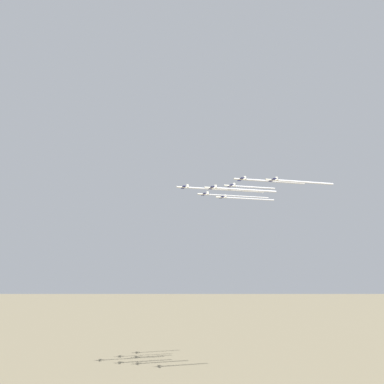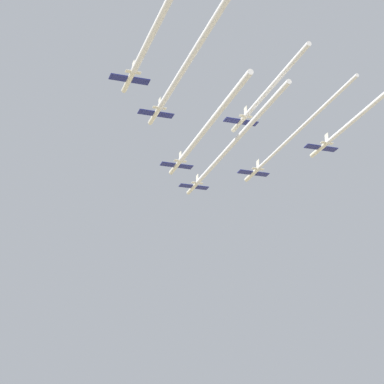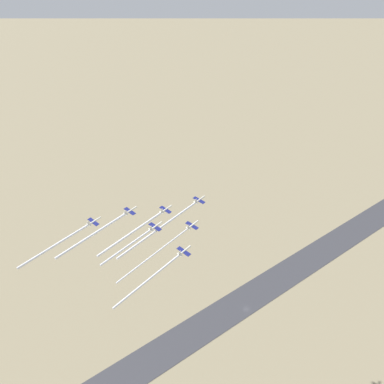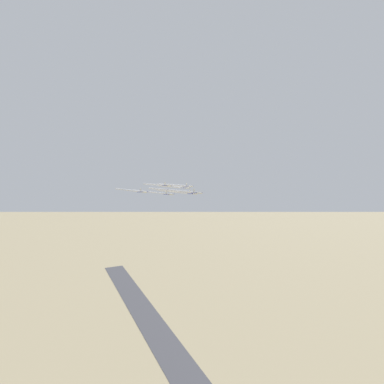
{
  "view_description": "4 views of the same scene",
  "coord_description": "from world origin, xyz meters",
  "px_view_note": "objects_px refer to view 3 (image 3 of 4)",
  "views": [
    {
      "loc": [
        -199.1,
        -11.14,
        75.34
      ],
      "look_at": [
        -15.56,
        -46.41,
        124.56
      ],
      "focal_mm": 28.0,
      "sensor_mm": 36.0,
      "label": 1
    },
    {
      "loc": [
        -65.37,
        -208.41,
        58.92
      ],
      "look_at": [
        -13.68,
        -35.18,
        128.47
      ],
      "focal_mm": 70.0,
      "sensor_mm": 36.0,
      "label": 2
    },
    {
      "loc": [
        89.44,
        -155.28,
        255.64
      ],
      "look_at": [
        -20.62,
        -40.45,
        129.84
      ],
      "focal_mm": 35.0,
      "sensor_mm": 36.0,
      "label": 3
    },
    {
      "loc": [
        95.57,
        101.04,
        141.64
      ],
      "look_at": [
        -8.55,
        -37.35,
        128.58
      ],
      "focal_mm": 28.0,
      "sensor_mm": 36.0,
      "label": 4
    }
  ],
  "objects_px": {
    "jet_5": "(184,251)",
    "jet_2": "(192,225)",
    "jet_4": "(155,226)",
    "jet_0": "(199,200)",
    "jet_6": "(94,222)",
    "jet_3": "(130,211)",
    "jet_1": "(166,209)"
  },
  "relations": [
    {
      "from": "jet_2",
      "to": "jet_4",
      "type": "distance_m",
      "value": 19.17
    },
    {
      "from": "jet_1",
      "to": "jet_6",
      "type": "distance_m",
      "value": 37.36
    },
    {
      "from": "jet_2",
      "to": "jet_1",
      "type": "bearing_deg",
      "value": 180.0
    },
    {
      "from": "jet_3",
      "to": "jet_6",
      "type": "bearing_deg",
      "value": -120.47
    },
    {
      "from": "jet_1",
      "to": "jet_4",
      "type": "bearing_deg",
      "value": -59.53
    },
    {
      "from": "jet_6",
      "to": "jet_2",
      "type": "bearing_deg",
      "value": 40.36
    },
    {
      "from": "jet_2",
      "to": "jet_3",
      "type": "relative_size",
      "value": 1.0
    },
    {
      "from": "jet_5",
      "to": "jet_0",
      "type": "bearing_deg",
      "value": 120.47
    },
    {
      "from": "jet_1",
      "to": "jet_2",
      "type": "height_order",
      "value": "jet_2"
    },
    {
      "from": "jet_0",
      "to": "jet_5",
      "type": "height_order",
      "value": "jet_0"
    },
    {
      "from": "jet_0",
      "to": "jet_3",
      "type": "distance_m",
      "value": 37.37
    },
    {
      "from": "jet_3",
      "to": "jet_5",
      "type": "height_order",
      "value": "jet_3"
    },
    {
      "from": "jet_2",
      "to": "jet_3",
      "type": "bearing_deg",
      "value": -150.46
    },
    {
      "from": "jet_0",
      "to": "jet_1",
      "type": "height_order",
      "value": "jet_0"
    },
    {
      "from": "jet_0",
      "to": "jet_3",
      "type": "height_order",
      "value": "jet_3"
    },
    {
      "from": "jet_0",
      "to": "jet_4",
      "type": "height_order",
      "value": "jet_4"
    },
    {
      "from": "jet_5",
      "to": "jet_2",
      "type": "bearing_deg",
      "value": 120.47
    },
    {
      "from": "jet_4",
      "to": "jet_5",
      "type": "bearing_deg",
      "value": -0.0
    },
    {
      "from": "jet_3",
      "to": "jet_5",
      "type": "bearing_deg",
      "value": -0.0
    },
    {
      "from": "jet_1",
      "to": "jet_6",
      "type": "bearing_deg",
      "value": -120.47
    },
    {
      "from": "jet_2",
      "to": "jet_5",
      "type": "distance_m",
      "value": 18.68
    },
    {
      "from": "jet_6",
      "to": "jet_4",
      "type": "bearing_deg",
      "value": 29.54
    },
    {
      "from": "jet_5",
      "to": "jet_1",
      "type": "bearing_deg",
      "value": 150.46
    },
    {
      "from": "jet_0",
      "to": "jet_4",
      "type": "xyz_separation_m",
      "value": [
        0.89,
        -32.16,
        3.02
      ]
    },
    {
      "from": "jet_6",
      "to": "jet_0",
      "type": "bearing_deg",
      "value": 59.53
    },
    {
      "from": "jet_0",
      "to": "jet_5",
      "type": "distance_m",
      "value": 37.32
    },
    {
      "from": "jet_4",
      "to": "jet_5",
      "type": "height_order",
      "value": "jet_4"
    },
    {
      "from": "jet_4",
      "to": "jet_6",
      "type": "distance_m",
      "value": 32.8
    },
    {
      "from": "jet_4",
      "to": "jet_3",
      "type": "bearing_deg",
      "value": -180.0
    },
    {
      "from": "jet_3",
      "to": "jet_0",
      "type": "bearing_deg",
      "value": 59.53
    },
    {
      "from": "jet_5",
      "to": "jet_6",
      "type": "relative_size",
      "value": 1.0
    },
    {
      "from": "jet_1",
      "to": "jet_5",
      "type": "xyz_separation_m",
      "value": [
        28.82,
        -15.29,
        1.49
      ]
    }
  ]
}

